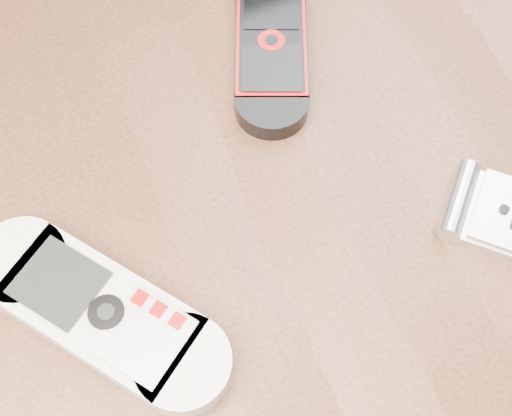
{
  "coord_description": "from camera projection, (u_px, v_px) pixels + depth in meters",
  "views": [
    {
      "loc": [
        -0.08,
        -0.19,
        1.16
      ],
      "look_at": [
        0.01,
        0.0,
        0.76
      ],
      "focal_mm": 50.0,
      "sensor_mm": 36.0,
      "label": 1
    }
  ],
  "objects": [
    {
      "name": "table",
      "position": [
        250.0,
        279.0,
        0.55
      ],
      "size": [
        1.2,
        0.8,
        0.75
      ],
      "color": "black",
      "rests_on": "ground"
    },
    {
      "name": "nokia_black_red",
      "position": [
        271.0,
        37.0,
        0.52
      ],
      "size": [
        0.11,
        0.18,
        0.02
      ],
      "primitive_type": "cube",
      "rotation": [
        0.0,
        0.0,
        -0.4
      ],
      "color": "black",
      "rests_on": "table"
    },
    {
      "name": "nokia_white",
      "position": [
        100.0,
        312.0,
        0.42
      ],
      "size": [
        0.15,
        0.18,
        0.02
      ],
      "primitive_type": "cube",
      "rotation": [
        0.0,
        0.0,
        0.62
      ],
      "color": "silver",
      "rests_on": "table"
    }
  ]
}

